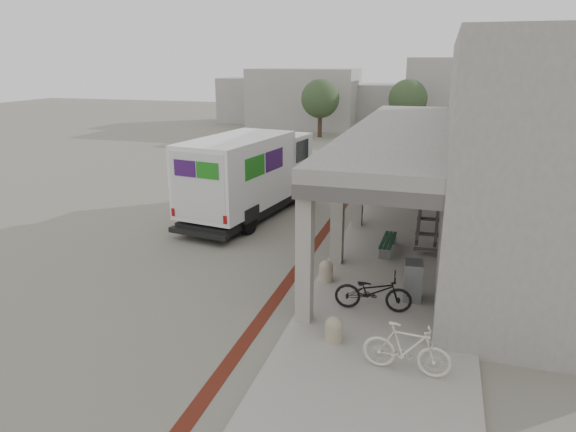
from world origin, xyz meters
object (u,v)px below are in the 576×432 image
(fedex_truck, at_px, (250,173))
(bicycle_cream, at_px, (407,349))
(bicycle_black, at_px, (373,291))
(utility_cabinet, at_px, (413,281))
(bench, at_px, (388,243))

(fedex_truck, distance_m, bicycle_cream, 12.33)
(fedex_truck, xyz_separation_m, bicycle_black, (6.16, -7.36, -1.19))
(fedex_truck, bearing_deg, bicycle_black, -41.50)
(fedex_truck, height_order, utility_cabinet, fedex_truck)
(bicycle_black, relative_size, bicycle_cream, 1.08)
(bench, bearing_deg, bicycle_black, -87.64)
(fedex_truck, distance_m, bench, 6.89)
(bicycle_black, xyz_separation_m, bicycle_cream, (1.04, -2.59, 0.03))
(utility_cabinet, bearing_deg, bench, 102.04)
(utility_cabinet, distance_m, bicycle_cream, 3.55)
(bench, height_order, bicycle_cream, bicycle_cream)
(utility_cabinet, xyz_separation_m, bicycle_cream, (0.10, -3.55, 0.02))
(bench, distance_m, bicycle_black, 4.41)
(fedex_truck, bearing_deg, bench, -17.41)
(utility_cabinet, bearing_deg, bicycle_cream, -92.87)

